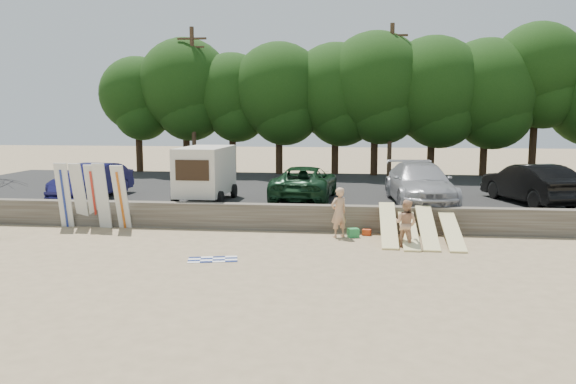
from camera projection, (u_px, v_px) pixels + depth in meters
name	position (u px, v px, depth m)	size (l,w,h in m)	color
ground	(356.00, 250.00, 18.34)	(120.00, 120.00, 0.00)	tan
seawall	(356.00, 219.00, 21.23)	(44.00, 0.50, 1.00)	#6B6356
parking_lot	(356.00, 195.00, 28.63)	(44.00, 14.50, 0.70)	#282828
treeline	(375.00, 88.00, 34.59)	(34.04, 6.81, 9.20)	#382616
utility_poles	(391.00, 97.00, 33.12)	(25.80, 0.26, 9.00)	#473321
box_trailer	(205.00, 171.00, 24.12)	(2.18, 3.75, 2.34)	beige
car_0	(92.00, 181.00, 25.16)	(1.62, 4.64, 1.53)	#151447
car_1	(305.00, 183.00, 24.60)	(2.46, 5.33, 1.48)	black
car_2	(420.00, 184.00, 23.48)	(2.37, 5.84, 1.69)	#A2A1A7
car_3	(531.00, 184.00, 23.58)	(1.77, 5.07, 1.67)	black
surfboard_upright_0	(64.00, 195.00, 21.87)	(0.50, 0.06, 2.60)	silver
surfboard_upright_1	(79.00, 195.00, 21.97)	(0.50, 0.06, 2.60)	silver
surfboard_upright_2	(94.00, 196.00, 21.91)	(0.50, 0.06, 2.60)	silver
surfboard_upright_3	(102.00, 196.00, 21.69)	(0.50, 0.06, 2.60)	silver
surfboard_upright_4	(121.00, 197.00, 21.57)	(0.50, 0.06, 2.60)	silver
surfboard_low_0	(388.00, 225.00, 19.67)	(0.56, 3.00, 0.07)	#F5E59A
surfboard_low_1	(409.00, 230.00, 19.46)	(0.56, 3.00, 0.07)	#F5E59A
surfboard_low_2	(427.00, 227.00, 19.41)	(0.56, 3.00, 0.07)	#F5E59A
surfboard_low_3	(452.00, 231.00, 19.30)	(0.56, 3.00, 0.07)	#F5E59A
beachgoer_a	(339.00, 212.00, 20.22)	(0.66, 0.44, 1.82)	tan
beachgoer_b	(406.00, 224.00, 18.71)	(0.78, 0.61, 1.60)	tan
cooler	(353.00, 233.00, 20.31)	(0.38, 0.30, 0.32)	green
gear_bag	(367.00, 232.00, 20.65)	(0.30, 0.25, 0.22)	#CB3F17
beach_towel	(213.00, 259.00, 17.16)	(1.50, 1.50, 0.00)	white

